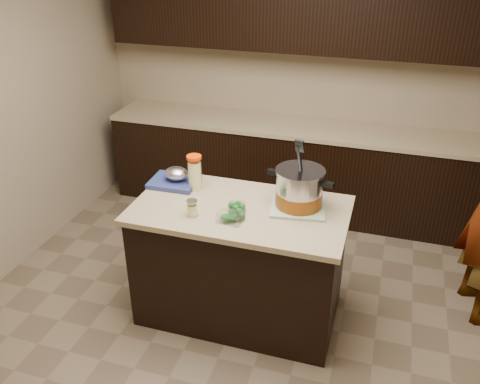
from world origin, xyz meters
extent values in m
plane|color=brown|center=(0.00, 0.00, 0.00)|extent=(4.00, 4.00, 0.00)
cube|color=tan|center=(0.00, 2.00, 1.35)|extent=(4.00, 0.04, 2.70)
cube|color=black|center=(0.00, 1.70, 0.43)|extent=(3.60, 0.60, 0.86)
cube|color=tan|center=(0.00, 1.70, 0.88)|extent=(3.60, 0.63, 0.04)
cube|color=black|center=(0.00, 1.82, 1.95)|extent=(3.60, 0.35, 0.75)
cube|color=black|center=(0.00, 0.00, 0.43)|extent=(1.40, 0.75, 0.86)
cube|color=tan|center=(0.00, 0.00, 0.88)|extent=(1.46, 0.81, 0.04)
cube|color=#648C5E|center=(0.38, 0.12, 0.91)|extent=(0.41, 0.41, 0.02)
cylinder|color=#B7B7BC|center=(0.38, 0.12, 1.04)|extent=(0.37, 0.37, 0.24)
cylinder|color=brown|center=(0.38, 0.12, 0.97)|extent=(0.37, 0.37, 0.10)
cylinder|color=#B7B7BC|center=(0.38, 0.12, 1.17)|extent=(0.39, 0.39, 0.02)
cube|color=black|center=(0.19, 0.16, 1.12)|extent=(0.08, 0.05, 0.03)
cube|color=black|center=(0.57, 0.08, 1.12)|extent=(0.08, 0.05, 0.03)
cylinder|color=black|center=(0.38, 0.09, 1.24)|extent=(0.05, 0.13, 0.30)
cylinder|color=beige|center=(-0.39, 0.17, 1.01)|extent=(0.12, 0.12, 0.21)
cylinder|color=white|center=(-0.39, 0.17, 1.02)|extent=(0.13, 0.13, 0.24)
cylinder|color=#E33D04|center=(-0.39, 0.17, 1.15)|extent=(0.14, 0.14, 0.02)
cylinder|color=beige|center=(-0.27, -0.19, 0.94)|extent=(0.07, 0.07, 0.08)
cylinder|color=white|center=(-0.27, -0.19, 0.95)|extent=(0.08, 0.08, 0.10)
cylinder|color=silver|center=(-0.27, -0.19, 1.01)|extent=(0.08, 0.08, 0.02)
cylinder|color=silver|center=(-0.01, -0.04, 0.93)|extent=(0.14, 0.14, 0.06)
cylinder|color=silver|center=(0.02, -0.15, 0.93)|extent=(0.15, 0.15, 0.05)
cube|color=silver|center=(-0.01, -0.19, 0.93)|extent=(0.17, 0.13, 0.06)
cube|color=navy|center=(-0.57, 0.19, 0.92)|extent=(0.35, 0.28, 0.03)
ellipsoid|color=silver|center=(-0.55, 0.19, 0.98)|extent=(0.18, 0.14, 0.10)
camera|label=1|loc=(0.89, -2.86, 2.59)|focal=38.00mm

